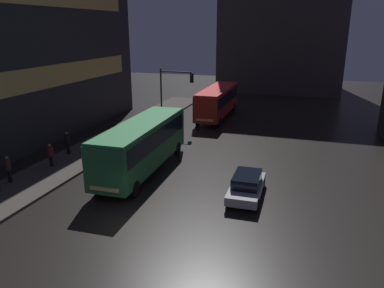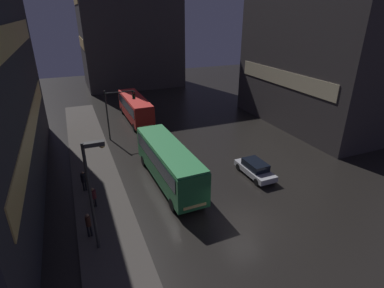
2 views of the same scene
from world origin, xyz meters
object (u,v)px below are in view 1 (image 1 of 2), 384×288
car_taxi (247,185)px  traffic_light_main (173,88)px  pedestrian_mid (8,167)px  pedestrian_far (50,153)px  bus_near (142,142)px  bus_far (217,100)px  pedestrian_near (67,141)px

car_taxi → traffic_light_main: (-9.64, 13.50, 3.20)m
pedestrian_mid → pedestrian_far: size_ratio=1.07×
bus_near → pedestrian_far: size_ratio=6.57×
bus_near → pedestrian_far: bus_near is taller
pedestrian_mid → bus_far: bearing=160.0°
car_taxi → pedestrian_near: (-14.39, 3.09, 0.50)m
bus_far → pedestrian_near: 17.71m
bus_far → pedestrian_far: (-7.40, -18.48, -0.87)m
bus_near → bus_far: bus_near is taller
bus_far → bus_near: bearing=86.1°
traffic_light_main → bus_near: bearing=-79.6°
pedestrian_far → traffic_light_main: bearing=-152.0°
bus_near → car_taxi: size_ratio=2.48×
car_taxi → pedestrian_far: (-13.92, 0.46, 0.41)m
car_taxi → pedestrian_near: 14.73m
traffic_light_main → pedestrian_mid: bearing=-106.8°
car_taxi → traffic_light_main: bearing=-55.4°
pedestrian_far → traffic_light_main: 14.01m
bus_near → car_taxi: (7.51, -1.92, -1.39)m
bus_near → pedestrian_near: size_ratio=6.09×
pedestrian_mid → traffic_light_main: 17.23m
car_taxi → pedestrian_near: size_ratio=2.46×
pedestrian_mid → traffic_light_main: size_ratio=0.30×
pedestrian_far → bus_far: bearing=-155.7°
car_taxi → traffic_light_main: size_ratio=0.76×
pedestrian_near → pedestrian_mid: size_ratio=1.01×
pedestrian_mid → traffic_light_main: traffic_light_main is taller
bus_far → traffic_light_main: size_ratio=1.81×
bus_far → pedestrian_far: bearing=67.6°
bus_far → pedestrian_far: bus_far is taller
pedestrian_near → pedestrian_mid: bearing=132.9°
traffic_light_main → pedestrian_near: bearing=-114.6°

